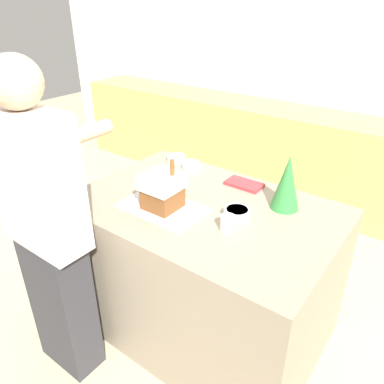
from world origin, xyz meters
name	(u,v)px	position (x,y,z in m)	size (l,w,h in m)	color
ground_plane	(202,322)	(0.00, 0.00, 0.00)	(12.00, 12.00, 0.00)	#C6B28E
wall_back	(346,69)	(0.00, 2.34, 1.30)	(8.00, 0.05, 2.60)	white
back_cabinet_block	(320,162)	(0.00, 2.01, 0.46)	(6.00, 0.60, 0.92)	#DBBC60
kitchen_island	(203,269)	(0.00, 0.00, 0.45)	(1.45, 0.97, 0.90)	gray
baking_tray	(163,207)	(-0.16, -0.15, 0.90)	(0.47, 0.30, 0.01)	silver
gingerbread_house	(162,190)	(-0.16, -0.15, 1.01)	(0.19, 0.20, 0.28)	brown
decorative_tree	(287,183)	(0.36, 0.25, 1.05)	(0.16, 0.16, 0.31)	#33843D
candy_bowl_far_left	(155,174)	(-0.46, 0.12, 0.92)	(0.12, 0.12, 0.04)	white
candy_bowl_center_rear	(176,158)	(-0.52, 0.40, 0.92)	(0.13, 0.13, 0.04)	white
candy_bowl_near_tray_right	(191,165)	(-0.36, 0.36, 0.92)	(0.12, 0.12, 0.04)	white
candy_bowl_behind_tray	(237,213)	(0.21, 0.00, 0.92)	(0.14, 0.14, 0.05)	white
cookbook	(244,184)	(0.05, 0.35, 0.91)	(0.22, 0.12, 0.02)	#B23338
mug	(228,223)	(0.23, -0.13, 0.94)	(0.07, 0.07, 0.08)	white
person	(48,232)	(-0.47, -0.67, 0.89)	(0.45, 0.57, 1.73)	#333338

